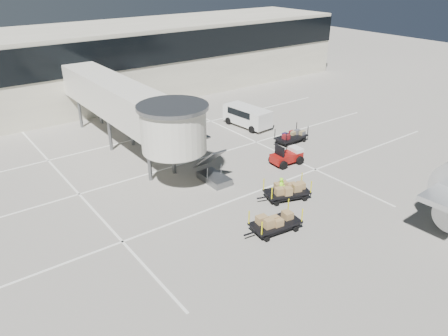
{
  "coord_description": "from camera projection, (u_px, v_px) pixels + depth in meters",
  "views": [
    {
      "loc": [
        -17.68,
        -18.09,
        14.53
      ],
      "look_at": [
        -1.98,
        3.06,
        2.0
      ],
      "focal_mm": 35.0,
      "sensor_mm": 36.0,
      "label": 1
    }
  ],
  "objects": [
    {
      "name": "ground",
      "position": [
        275.0,
        204.0,
        28.87
      ],
      "size": [
        140.0,
        140.0,
        0.0
      ],
      "primitive_type": "plane",
      "color": "#9D978D",
      "rests_on": "ground"
    },
    {
      "name": "box_cart_near",
      "position": [
        287.0,
        191.0,
        29.25
      ],
      "size": [
        3.7,
        2.33,
        1.43
      ],
      "rotation": [
        0.0,
        0.0,
        -0.32
      ],
      "color": "black",
      "rests_on": "ground"
    },
    {
      "name": "baggage_tug",
      "position": [
        287.0,
        156.0,
        34.33
      ],
      "size": [
        2.63,
        1.77,
        1.67
      ],
      "rotation": [
        0.0,
        0.0,
        -0.07
      ],
      "color": "maroon",
      "rests_on": "ground"
    },
    {
      "name": "box_cart_far",
      "position": [
        278.0,
        223.0,
        25.74
      ],
      "size": [
        3.74,
        1.84,
        1.44
      ],
      "rotation": [
        0.0,
        0.0,
        -0.12
      ],
      "color": "black",
      "rests_on": "ground"
    },
    {
      "name": "minivan",
      "position": [
        246.0,
        115.0,
        42.0
      ],
      "size": [
        2.53,
        5.07,
        1.86
      ],
      "rotation": [
        0.0,
        0.0,
        0.09
      ],
      "color": "silver",
      "rests_on": "ground"
    },
    {
      "name": "lane_markings",
      "position": [
        191.0,
        159.0,
        35.27
      ],
      "size": [
        40.0,
        30.0,
        0.02
      ],
      "color": "white",
      "rests_on": "ground"
    },
    {
      "name": "suitcase_cart",
      "position": [
        291.0,
        137.0,
        38.31
      ],
      "size": [
        3.65,
        1.63,
        1.41
      ],
      "rotation": [
        0.0,
        0.0,
        0.06
      ],
      "color": "black",
      "rests_on": "ground"
    },
    {
      "name": "ground_worker",
      "position": [
        282.0,
        188.0,
        29.14
      ],
      "size": [
        0.62,
        0.46,
        1.56
      ],
      "primitive_type": "imported",
      "rotation": [
        0.0,
        0.0,
        0.17
      ],
      "color": "#94FF1A",
      "rests_on": "ground"
    },
    {
      "name": "jet_bridge",
      "position": [
        133.0,
        107.0,
        33.78
      ],
      "size": [
        5.7,
        20.4,
        6.03
      ],
      "color": "silver",
      "rests_on": "ground"
    },
    {
      "name": "terminal",
      "position": [
        92.0,
        64.0,
        48.62
      ],
      "size": [
        64.0,
        12.11,
        15.2
      ],
      "color": "beige",
      "rests_on": "ground"
    }
  ]
}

